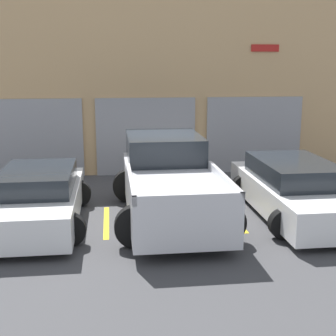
# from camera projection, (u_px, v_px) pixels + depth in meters

# --- Properties ---
(ground_plane) EXTENTS (28.00, 28.00, 0.00)m
(ground_plane) POSITION_uv_depth(u_px,v_px,m) (163.00, 199.00, 12.30)
(ground_plane) COLOR #3D3D3F
(shophouse_building) EXTENTS (13.10, 0.68, 5.50)m
(shophouse_building) POSITION_uv_depth(u_px,v_px,m) (151.00, 90.00, 14.90)
(shophouse_building) COLOR tan
(shophouse_building) RESTS_ON ground
(pickup_truck) EXTENTS (2.60, 5.01, 1.76)m
(pickup_truck) POSITION_uv_depth(u_px,v_px,m) (169.00, 181.00, 10.81)
(pickup_truck) COLOR silver
(pickup_truck) RESTS_ON ground
(sedan_white) EXTENTS (2.23, 4.73, 1.29)m
(sedan_white) POSITION_uv_depth(u_px,v_px,m) (294.00, 189.00, 10.96)
(sedan_white) COLOR white
(sedan_white) RESTS_ON ground
(sedan_side) EXTENTS (2.18, 4.23, 1.25)m
(sedan_side) POSITION_uv_depth(u_px,v_px,m) (38.00, 199.00, 10.26)
(sedan_side) COLOR white
(sedan_side) RESTS_ON ground
(parking_stripe_left) EXTENTS (0.12, 2.20, 0.01)m
(parking_stripe_left) POSITION_uv_depth(u_px,v_px,m) (106.00, 222.00, 10.54)
(parking_stripe_left) COLOR gold
(parking_stripe_left) RESTS_ON ground
(parking_stripe_centre) EXTENTS (0.12, 2.20, 0.01)m
(parking_stripe_centre) POSITION_uv_depth(u_px,v_px,m) (233.00, 217.00, 10.89)
(parking_stripe_centre) COLOR gold
(parking_stripe_centre) RESTS_ON ground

